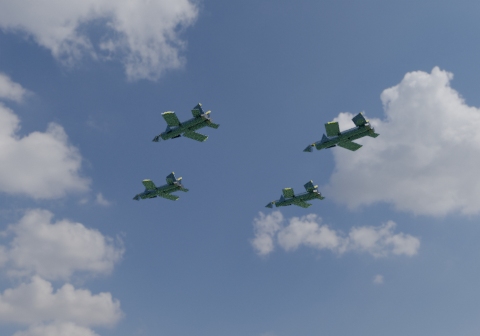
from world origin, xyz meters
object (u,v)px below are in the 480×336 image
(jet_right, at_px, (286,201))
(jet_slot, at_px, (330,141))
(jet_lead, at_px, (151,193))
(jet_left, at_px, (174,132))

(jet_right, height_order, jet_slot, jet_slot)
(jet_lead, xyz_separation_m, jet_right, (28.25, -9.97, 0.19))
(jet_left, relative_size, jet_slot, 0.93)
(jet_right, bearing_deg, jet_slot, -133.66)
(jet_right, distance_m, jet_slot, 25.69)
(jet_slot, bearing_deg, jet_lead, 96.61)
(jet_left, bearing_deg, jet_lead, 52.38)
(jet_left, relative_size, jet_right, 0.97)
(jet_left, xyz_separation_m, jet_slot, (26.84, -9.29, 0.66))
(jet_slot, bearing_deg, jet_left, 135.28)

